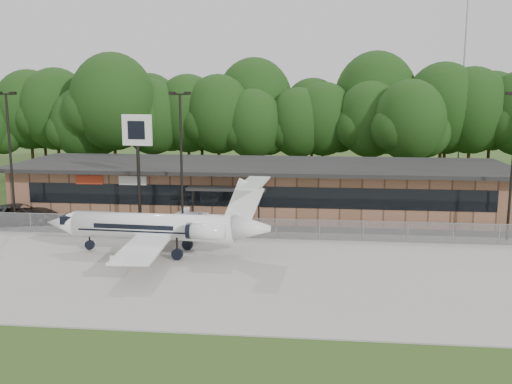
# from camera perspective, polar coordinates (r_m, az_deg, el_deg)

# --- Properties ---
(ground) EXTENTS (160.00, 160.00, 0.00)m
(ground) POSITION_cam_1_polar(r_m,az_deg,el_deg) (26.18, -4.87, -13.14)
(ground) COLOR #374C1B
(ground) RESTS_ON ground
(apron) EXTENTS (64.00, 18.00, 0.08)m
(apron) POSITION_cam_1_polar(r_m,az_deg,el_deg) (33.56, -2.28, -7.72)
(apron) COLOR #9E9B93
(apron) RESTS_ON ground
(parking_lot) EXTENTS (50.00, 9.00, 0.06)m
(parking_lot) POSITION_cam_1_polar(r_m,az_deg,el_deg) (44.56, -0.14, -3.22)
(parking_lot) COLOR #383835
(parking_lot) RESTS_ON ground
(terminal) EXTENTS (41.00, 11.65, 4.30)m
(terminal) POSITION_cam_1_polar(r_m,az_deg,el_deg) (48.46, 0.42, 0.46)
(terminal) COLOR #926349
(terminal) RESTS_ON ground
(fence) EXTENTS (46.00, 0.04, 1.52)m
(fence) POSITION_cam_1_polar(r_m,az_deg,el_deg) (40.04, -0.84, -3.66)
(fence) COLOR gray
(fence) RESTS_ON ground
(treeline) EXTENTS (72.00, 12.00, 15.00)m
(treeline) POSITION_cam_1_polar(r_m,az_deg,el_deg) (65.82, 1.99, 7.68)
(treeline) COLOR #163511
(treeline) RESTS_ON ground
(radio_mast) EXTENTS (0.20, 0.20, 25.00)m
(radio_mast) POSITION_cam_1_polar(r_m,az_deg,el_deg) (73.69, 20.04, 11.24)
(radio_mast) COLOR gray
(radio_mast) RESTS_ON ground
(light_pole_left) EXTENTS (1.55, 0.30, 10.23)m
(light_pole_left) POSITION_cam_1_polar(r_m,az_deg,el_deg) (46.27, -23.39, 3.92)
(light_pole_left) COLOR black
(light_pole_left) RESTS_ON ground
(light_pole_mid) EXTENTS (1.55, 0.30, 10.23)m
(light_pole_mid) POSITION_cam_1_polar(r_m,az_deg,el_deg) (41.48, -7.50, 4.03)
(light_pole_mid) COLOR black
(light_pole_mid) RESTS_ON ground
(business_jet) EXTENTS (14.82, 13.19, 4.99)m
(business_jet) POSITION_cam_1_polar(r_m,az_deg,el_deg) (36.48, -9.41, -3.54)
(business_jet) COLOR white
(business_jet) RESTS_ON ground
(suv) EXTENTS (6.35, 4.43, 1.61)m
(suv) POSITION_cam_1_polar(r_m,az_deg,el_deg) (48.04, -22.56, -2.08)
(suv) COLOR #303133
(suv) RESTS_ON ground
(pole_sign) EXTENTS (2.27, 0.55, 8.60)m
(pole_sign) POSITION_cam_1_polar(r_m,az_deg,el_deg) (42.59, -11.77, 4.88)
(pole_sign) COLOR black
(pole_sign) RESTS_ON ground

